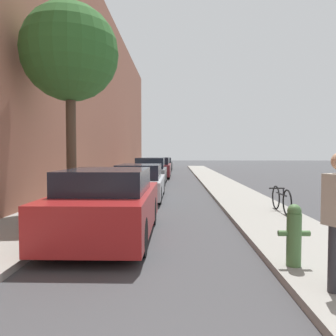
{
  "coord_description": "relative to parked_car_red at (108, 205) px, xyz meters",
  "views": [
    {
      "loc": [
        0.48,
        -0.0,
        1.77
      ],
      "look_at": [
        0.21,
        10.94,
        1.26
      ],
      "focal_mm": 35.76,
      "sensor_mm": 36.0,
      "label": 1
    }
  ],
  "objects": [
    {
      "name": "ground_plane",
      "position": [
        0.93,
        9.17,
        -0.69
      ],
      "size": [
        120.0,
        120.0,
        0.0
      ],
      "primitive_type": "plane",
      "color": "#3D3D3F"
    },
    {
      "name": "sidewalk_right",
      "position": [
        3.83,
        9.17,
        -0.63
      ],
      "size": [
        2.0,
        52.0,
        0.12
      ],
      "color": "gray",
      "rests_on": "ground"
    },
    {
      "name": "building_facade_left",
      "position": [
        -3.32,
        9.17,
        4.8
      ],
      "size": [
        0.7,
        52.0,
        10.98
      ],
      "color": "#9E604C",
      "rests_on": "ground"
    },
    {
      "name": "parked_car_white",
      "position": [
        0.11,
        21.98,
        -0.09
      ],
      "size": [
        1.71,
        4.14,
        1.25
      ],
      "color": "black",
      "rests_on": "ground"
    },
    {
      "name": "bicycle",
      "position": [
        4.31,
        2.43,
        -0.22
      ],
      "size": [
        0.44,
        1.69,
        0.69
      ],
      "rotation": [
        0.0,
        0.0,
        -0.0
      ],
      "color": "black",
      "rests_on": "sidewalk_right"
    },
    {
      "name": "parked_car_grey",
      "position": [
        -0.02,
        11.81,
        0.0
      ],
      "size": [
        1.71,
        4.15,
        1.49
      ],
      "color": "black",
      "rests_on": "ground"
    },
    {
      "name": "parked_car_silver",
      "position": [
        0.02,
        5.92,
        -0.06
      ],
      "size": [
        1.76,
        4.5,
        1.32
      ],
      "color": "black",
      "rests_on": "ground"
    },
    {
      "name": "sidewalk_left",
      "position": [
        -1.97,
        9.17,
        -0.63
      ],
      "size": [
        2.0,
        52.0,
        0.12
      ],
      "color": "gray",
      "rests_on": "ground"
    },
    {
      "name": "parked_car_maroon",
      "position": [
        0.05,
        16.67,
        -0.0
      ],
      "size": [
        1.89,
        4.18,
        1.44
      ],
      "color": "black",
      "rests_on": "ground"
    },
    {
      "name": "street_tree_near",
      "position": [
        -1.52,
        2.44,
        3.8
      ],
      "size": [
        2.66,
        2.66,
        5.74
      ],
      "color": "#4C3A2B",
      "rests_on": "sidewalk_left"
    },
    {
      "name": "parked_car_black",
      "position": [
        0.08,
        27.54,
        -0.08
      ],
      "size": [
        1.83,
        4.26,
        1.27
      ],
      "color": "black",
      "rests_on": "ground"
    },
    {
      "name": "fire_hydrant",
      "position": [
        3.12,
        -1.99,
        -0.11
      ],
      "size": [
        0.45,
        0.21,
        0.9
      ],
      "color": "#47703D",
      "rests_on": "sidewalk_right"
    },
    {
      "name": "parked_car_red",
      "position": [
        0.0,
        0.0,
        0.0
      ],
      "size": [
        1.81,
        4.11,
        1.43
      ],
      "color": "black",
      "rests_on": "ground"
    }
  ]
}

